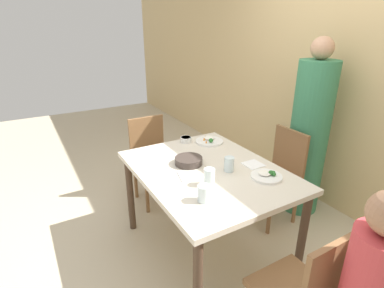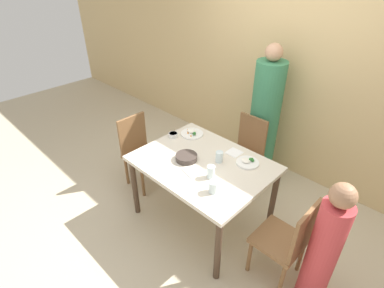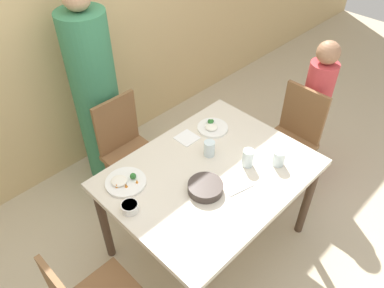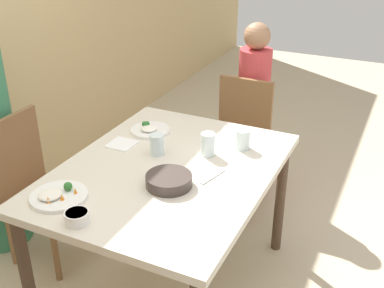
{
  "view_description": "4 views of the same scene",
  "coord_description": "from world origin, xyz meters",
  "px_view_note": "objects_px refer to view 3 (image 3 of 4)",
  "views": [
    {
      "loc": [
        1.71,
        -1.12,
        1.81
      ],
      "look_at": [
        -0.08,
        -0.09,
        0.97
      ],
      "focal_mm": 28.0,
      "sensor_mm": 36.0,
      "label": 1
    },
    {
      "loc": [
        1.6,
        -1.79,
        2.51
      ],
      "look_at": [
        -0.08,
        -0.08,
        0.98
      ],
      "focal_mm": 28.0,
      "sensor_mm": 36.0,
      "label": 2
    },
    {
      "loc": [
        -1.28,
        -1.11,
        2.5
      ],
      "look_at": [
        -0.08,
        0.09,
        1.01
      ],
      "focal_mm": 35.0,
      "sensor_mm": 36.0,
      "label": 3
    },
    {
      "loc": [
        -1.83,
        -1.01,
        1.95
      ],
      "look_at": [
        0.11,
        -0.09,
        0.88
      ],
      "focal_mm": 45.0,
      "sensor_mm": 36.0,
      "label": 4
    }
  ],
  "objects_px": {
    "chair_adult_spot": "(128,148)",
    "person_child": "(313,112)",
    "glass_water_tall": "(209,148)",
    "plate_rice_adult": "(212,127)",
    "person_adult": "(97,99)",
    "chair_child_spot": "(292,137)",
    "bowl_curry": "(205,187)"
  },
  "relations": [
    {
      "from": "bowl_curry",
      "to": "glass_water_tall",
      "type": "distance_m",
      "value": 0.33
    },
    {
      "from": "chair_child_spot",
      "to": "person_adult",
      "type": "relative_size",
      "value": 0.53
    },
    {
      "from": "chair_adult_spot",
      "to": "plate_rice_adult",
      "type": "height_order",
      "value": "chair_adult_spot"
    },
    {
      "from": "chair_adult_spot",
      "to": "bowl_curry",
      "type": "bearing_deg",
      "value": -95.11
    },
    {
      "from": "chair_adult_spot",
      "to": "chair_child_spot",
      "type": "relative_size",
      "value": 1.0
    },
    {
      "from": "person_child",
      "to": "bowl_curry",
      "type": "xyz_separation_m",
      "value": [
        -1.42,
        -0.07,
        0.21
      ]
    },
    {
      "from": "chair_child_spot",
      "to": "person_child",
      "type": "height_order",
      "value": "person_child"
    },
    {
      "from": "chair_adult_spot",
      "to": "glass_water_tall",
      "type": "bearing_deg",
      "value": -76.81
    },
    {
      "from": "plate_rice_adult",
      "to": "person_child",
      "type": "bearing_deg",
      "value": -17.98
    },
    {
      "from": "chair_child_spot",
      "to": "glass_water_tall",
      "type": "distance_m",
      "value": 0.96
    },
    {
      "from": "chair_child_spot",
      "to": "plate_rice_adult",
      "type": "xyz_separation_m",
      "value": [
        -0.66,
        0.31,
        0.31
      ]
    },
    {
      "from": "chair_adult_spot",
      "to": "bowl_curry",
      "type": "distance_m",
      "value": 0.99
    },
    {
      "from": "bowl_curry",
      "to": "person_child",
      "type": "bearing_deg",
      "value": 2.81
    },
    {
      "from": "bowl_curry",
      "to": "plate_rice_adult",
      "type": "bearing_deg",
      "value": 38.54
    },
    {
      "from": "person_adult",
      "to": "person_child",
      "type": "distance_m",
      "value": 1.81
    },
    {
      "from": "person_adult",
      "to": "glass_water_tall",
      "type": "xyz_separation_m",
      "value": [
        0.17,
        -1.07,
        0.04
      ]
    },
    {
      "from": "chair_child_spot",
      "to": "person_adult",
      "type": "bearing_deg",
      "value": -138.92
    },
    {
      "from": "person_adult",
      "to": "plate_rice_adult",
      "type": "xyz_separation_m",
      "value": [
        0.39,
        -0.9,
        0.0
      ]
    },
    {
      "from": "chair_adult_spot",
      "to": "plate_rice_adult",
      "type": "relative_size",
      "value": 4.0
    },
    {
      "from": "person_adult",
      "to": "glass_water_tall",
      "type": "relative_size",
      "value": 15.34
    },
    {
      "from": "person_adult",
      "to": "bowl_curry",
      "type": "distance_m",
      "value": 1.28
    },
    {
      "from": "plate_rice_adult",
      "to": "person_adult",
      "type": "bearing_deg",
      "value": 113.39
    },
    {
      "from": "chair_adult_spot",
      "to": "chair_child_spot",
      "type": "xyz_separation_m",
      "value": [
        1.05,
        -0.86,
        0.0
      ]
    },
    {
      "from": "chair_adult_spot",
      "to": "person_adult",
      "type": "distance_m",
      "value": 0.46
    },
    {
      "from": "chair_adult_spot",
      "to": "person_child",
      "type": "distance_m",
      "value": 1.59
    },
    {
      "from": "person_child",
      "to": "bowl_curry",
      "type": "distance_m",
      "value": 1.44
    },
    {
      "from": "plate_rice_adult",
      "to": "glass_water_tall",
      "type": "xyz_separation_m",
      "value": [
        -0.22,
        -0.17,
        0.04
      ]
    },
    {
      "from": "chair_adult_spot",
      "to": "person_child",
      "type": "relative_size",
      "value": 0.72
    },
    {
      "from": "chair_child_spot",
      "to": "person_adult",
      "type": "distance_m",
      "value": 1.63
    },
    {
      "from": "chair_adult_spot",
      "to": "plate_rice_adult",
      "type": "xyz_separation_m",
      "value": [
        0.39,
        -0.55,
        0.31
      ]
    },
    {
      "from": "bowl_curry",
      "to": "plate_rice_adult",
      "type": "height_order",
      "value": "bowl_curry"
    },
    {
      "from": "chair_adult_spot",
      "to": "glass_water_tall",
      "type": "xyz_separation_m",
      "value": [
        0.17,
        -0.73,
        0.35
      ]
    }
  ]
}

